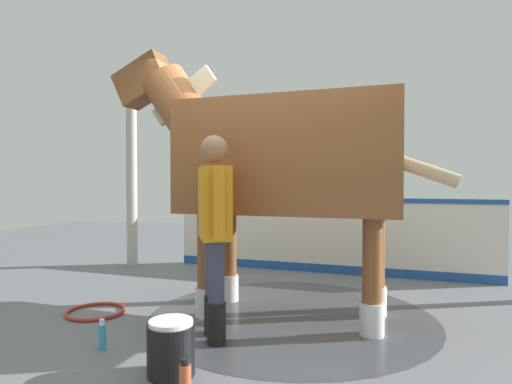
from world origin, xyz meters
TOP-DOWN VIEW (x-y plane):
  - ground_plane at (0.00, 0.00)m, footprint 16.00×16.00m
  - wet_patch at (-0.22, -0.17)m, footprint 2.67×2.67m
  - barrier_wall at (-0.40, -2.15)m, footprint 4.40×0.49m
  - roof_post_near at (2.51, -2.03)m, footprint 0.16×0.16m
  - horse at (-0.10, -0.18)m, footprint 3.35×1.20m
  - handler at (0.29, 0.55)m, footprint 0.41×0.60m
  - wash_bucket at (0.36, 1.22)m, footprint 0.31×0.31m
  - bottle_shampoo at (1.04, 0.96)m, footprint 0.06×0.06m
  - bottle_spray at (0.17, 1.42)m, footprint 0.07×0.07m
  - hose_coil at (1.62, 0.19)m, footprint 0.56×0.56m

SIDE VIEW (x-z plane):
  - ground_plane at x=0.00m, z-range -0.02..0.00m
  - wet_patch at x=-0.22m, z-range 0.00..0.00m
  - hose_coil at x=1.62m, z-range 0.00..0.03m
  - bottle_spray at x=0.17m, z-range -0.01..0.20m
  - bottle_shampoo at x=1.04m, z-range -0.01..0.22m
  - wash_bucket at x=0.36m, z-range 0.00..0.36m
  - barrier_wall at x=-0.40m, z-range -0.04..1.00m
  - handler at x=0.29m, z-range 0.12..1.76m
  - roof_post_near at x=2.51m, z-range 0.00..2.86m
  - horse at x=-0.10m, z-range 0.18..2.78m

